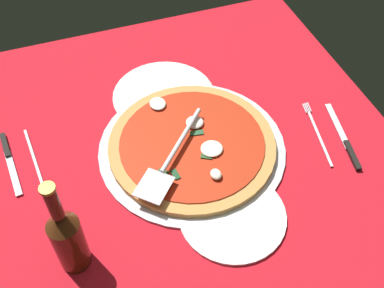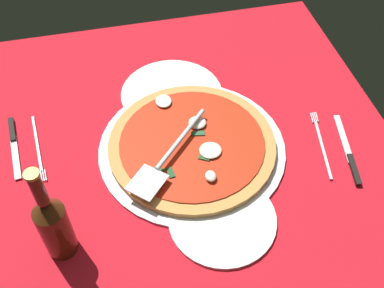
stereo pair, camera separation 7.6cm
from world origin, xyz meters
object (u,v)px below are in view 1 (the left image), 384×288
dinner_plate_right (165,95)px  place_setting_far (21,160)px  pizza (192,144)px  beer_bottle (67,237)px  place_setting_near (332,138)px  dinner_plate_left (232,216)px  pizza_server (171,158)px

dinner_plate_right → place_setting_far: 37.12cm
pizza → beer_bottle: size_ratio=1.57×
pizza → beer_bottle: 35.43cm
dinner_plate_right → place_setting_near: 41.17cm
dinner_plate_left → beer_bottle: (1.08, 31.17, 8.33)cm
dinner_plate_left → pizza: bearing=4.9°
pizza → place_setting_near: bearing=-104.1°
dinner_plate_right → place_setting_near: bearing=-129.4°
pizza_server → place_setting_near: pizza_server is taller
dinner_plate_right → pizza_server: (-22.35, 5.63, 3.91)cm
place_setting_near → place_setting_far: 69.98cm
dinner_plate_left → pizza_server: bearing=27.2°
pizza → pizza_server: size_ratio=1.70×
place_setting_near → pizza: bearing=87.3°
beer_bottle → place_setting_near: bearing=-80.2°
dinner_plate_left → place_setting_far: size_ratio=1.06×
dinner_plate_left → place_setting_near: bearing=-68.6°
dinner_plate_right → pizza_server: size_ratio=1.15×
pizza_server → pizza: bearing=166.4°
dinner_plate_left → beer_bottle: size_ratio=0.91×
pizza_server → beer_bottle: beer_bottle is taller
dinner_plate_right → pizza_server: 23.38cm
place_setting_near → beer_bottle: beer_bottle is taller
pizza → place_setting_far: size_ratio=1.83×
place_setting_far → beer_bottle: size_ratio=0.86×
place_setting_far → beer_bottle: bearing=8.6°
beer_bottle → dinner_plate_right: bearing=-38.3°
place_setting_far → pizza: bearing=69.9°
dinner_plate_left → pizza: pizza is taller
place_setting_far → place_setting_near: bearing=70.0°
dinner_plate_right → pizza_server: pizza_server is taller
dinner_plate_left → dinner_plate_right: bearing=3.4°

